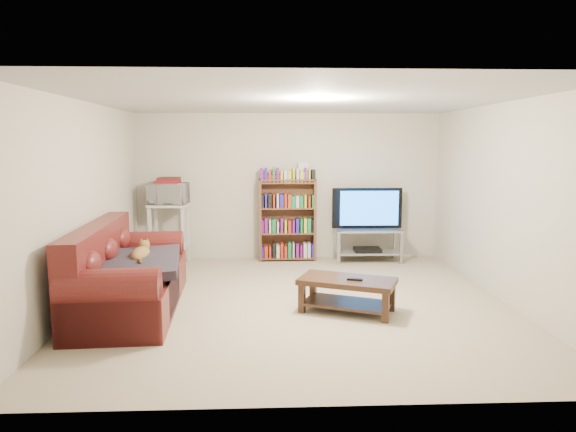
{
  "coord_description": "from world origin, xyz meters",
  "views": [
    {
      "loc": [
        -0.38,
        -6.0,
        1.9
      ],
      "look_at": [
        -0.1,
        0.4,
        1.0
      ],
      "focal_mm": 32.0,
      "sensor_mm": 36.0,
      "label": 1
    }
  ],
  "objects": [
    {
      "name": "floor",
      "position": [
        0.0,
        0.0,
        0.0
      ],
      "size": [
        5.0,
        5.0,
        0.0
      ],
      "primitive_type": "plane",
      "color": "#C5B592",
      "rests_on": "ground"
    },
    {
      "name": "ceiling",
      "position": [
        0.0,
        0.0,
        2.4
      ],
      "size": [
        5.0,
        5.0,
        0.0
      ],
      "primitive_type": "plane",
      "rotation": [
        3.14,
        0.0,
        0.0
      ],
      "color": "white",
      "rests_on": "ground"
    },
    {
      "name": "wall_back",
      "position": [
        0.0,
        2.5,
        1.2
      ],
      "size": [
        5.0,
        0.0,
        5.0
      ],
      "primitive_type": "plane",
      "rotation": [
        1.57,
        0.0,
        0.0
      ],
      "color": "beige",
      "rests_on": "ground"
    },
    {
      "name": "wall_front",
      "position": [
        0.0,
        -2.5,
        1.2
      ],
      "size": [
        5.0,
        0.0,
        5.0
      ],
      "primitive_type": "plane",
      "rotation": [
        -1.57,
        0.0,
        0.0
      ],
      "color": "beige",
      "rests_on": "ground"
    },
    {
      "name": "wall_left",
      "position": [
        -2.5,
        0.0,
        1.2
      ],
      "size": [
        0.0,
        5.0,
        5.0
      ],
      "primitive_type": "plane",
      "rotation": [
        1.57,
        0.0,
        1.57
      ],
      "color": "beige",
      "rests_on": "ground"
    },
    {
      "name": "wall_right",
      "position": [
        2.5,
        0.0,
        1.2
      ],
      "size": [
        0.0,
        5.0,
        5.0
      ],
      "primitive_type": "plane",
      "rotation": [
        1.57,
        0.0,
        -1.57
      ],
      "color": "beige",
      "rests_on": "ground"
    },
    {
      "name": "sofa",
      "position": [
        -2.02,
        -0.18,
        0.34
      ],
      "size": [
        1.14,
        2.38,
        0.99
      ],
      "rotation": [
        0.0,
        0.0,
        0.06
      ],
      "color": "#5B1917",
      "rests_on": "floor"
    },
    {
      "name": "blanket",
      "position": [
        -1.82,
        -0.32,
        0.57
      ],
      "size": [
        1.05,
        1.28,
        0.19
      ],
      "primitive_type": "cube",
      "rotation": [
        0.05,
        -0.04,
        0.14
      ],
      "color": "#2C2630",
      "rests_on": "sofa"
    },
    {
      "name": "cat",
      "position": [
        -1.83,
        -0.11,
        0.63
      ],
      "size": [
        0.29,
        0.65,
        0.19
      ],
      "primitive_type": null,
      "rotation": [
        0.0,
        0.0,
        0.06
      ],
      "color": "olive",
      "rests_on": "sofa"
    },
    {
      "name": "coffee_table",
      "position": [
        0.54,
        -0.38,
        0.27
      ],
      "size": [
        1.19,
        0.91,
        0.39
      ],
      "rotation": [
        0.0,
        0.0,
        -0.4
      ],
      "color": "#392214",
      "rests_on": "floor"
    },
    {
      "name": "remote",
      "position": [
        0.61,
        -0.46,
        0.4
      ],
      "size": [
        0.18,
        0.09,
        0.02
      ],
      "primitive_type": "cube",
      "rotation": [
        0.0,
        0.0,
        -0.25
      ],
      "color": "black",
      "rests_on": "coffee_table"
    },
    {
      "name": "tv_stand",
      "position": [
        1.27,
        2.15,
        0.36
      ],
      "size": [
        1.07,
        0.49,
        0.53
      ],
      "rotation": [
        0.0,
        0.0,
        -0.01
      ],
      "color": "#999EA3",
      "rests_on": "floor"
    },
    {
      "name": "television",
      "position": [
        1.27,
        2.15,
        0.86
      ],
      "size": [
        1.15,
        0.16,
        0.66
      ],
      "primitive_type": "imported",
      "rotation": [
        0.0,
        0.0,
        3.14
      ],
      "color": "black",
      "rests_on": "tv_stand"
    },
    {
      "name": "dvd_player",
      "position": [
        1.27,
        2.15,
        0.19
      ],
      "size": [
        0.43,
        0.3,
        0.06
      ],
      "primitive_type": "cube",
      "rotation": [
        0.0,
        0.0,
        -0.01
      ],
      "color": "black",
      "rests_on": "tv_stand"
    },
    {
      "name": "bookshelf",
      "position": [
        -0.03,
        2.3,
        0.69
      ],
      "size": [
        0.93,
        0.29,
        1.34
      ],
      "rotation": [
        0.0,
        0.0,
        0.0
      ],
      "color": "brown",
      "rests_on": "floor"
    },
    {
      "name": "shelf_clutter",
      "position": [
        0.07,
        2.31,
        1.44
      ],
      "size": [
        0.68,
        0.21,
        0.28
      ],
      "rotation": [
        0.0,
        0.0,
        0.0
      ],
      "color": "silver",
      "rests_on": "bookshelf"
    },
    {
      "name": "microwave_stand",
      "position": [
        -1.92,
        2.12,
        0.61
      ],
      "size": [
        0.63,
        0.48,
        0.96
      ],
      "rotation": [
        0.0,
        0.0,
        -0.07
      ],
      "color": "silver",
      "rests_on": "floor"
    },
    {
      "name": "microwave",
      "position": [
        -1.92,
        2.12,
        1.13
      ],
      "size": [
        0.62,
        0.44,
        0.33
      ],
      "primitive_type": "imported",
      "rotation": [
        0.0,
        0.0,
        -0.07
      ],
      "color": "silver",
      "rests_on": "microwave_stand"
    },
    {
      "name": "game_boxes",
      "position": [
        -1.92,
        2.12,
        1.31
      ],
      "size": [
        0.37,
        0.33,
        0.05
      ],
      "primitive_type": "cube",
      "rotation": [
        0.0,
        0.0,
        -0.07
      ],
      "color": "maroon",
      "rests_on": "microwave"
    }
  ]
}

